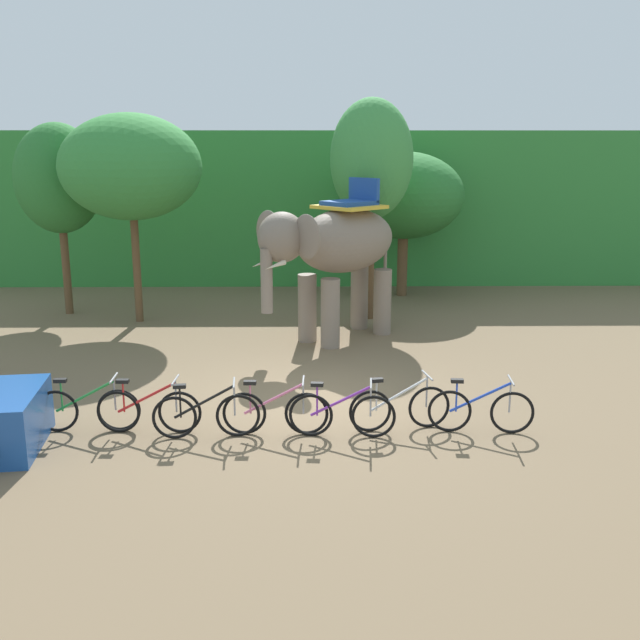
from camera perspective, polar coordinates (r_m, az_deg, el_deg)
ground_plane at (r=13.43m, az=-0.43°, el=-6.41°), size 80.00×80.00×0.00m
foliage_hedge at (r=26.71m, az=-0.62°, el=9.07°), size 36.00×6.00×4.95m
tree_center_left at (r=20.97m, az=-19.58°, el=10.26°), size 2.29×2.29×5.11m
tree_far_left at (r=19.46m, az=-14.45°, el=11.39°), size 3.56×3.56×5.32m
tree_left at (r=19.23m, az=4.02°, el=12.26°), size 2.13×2.13×5.71m
tree_center_right at (r=22.45m, az=6.53°, el=9.54°), size 3.57×3.57×4.33m
elephant at (r=17.18m, az=1.24°, el=5.60°), size 3.73×3.62×3.78m
bike_green at (r=12.61m, az=-17.58°, el=-6.58°), size 1.71×0.52×0.92m
bike_red at (r=12.28m, az=-13.13°, el=-6.82°), size 1.71×0.52×0.92m
bike_black at (r=11.91m, az=-8.82°, el=-7.27°), size 1.71×0.52×0.92m
bike_pink at (r=11.93m, az=-3.50°, el=-7.10°), size 1.71×0.52×0.92m
bike_purple at (r=11.81m, az=1.70°, el=-7.30°), size 1.71×0.52×0.92m
bike_white at (r=12.16m, az=6.19°, el=-6.74°), size 1.69×0.52×0.92m
bike_blue at (r=12.25m, az=12.34°, el=-6.84°), size 1.71×0.52×0.92m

